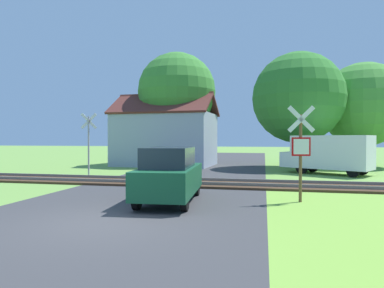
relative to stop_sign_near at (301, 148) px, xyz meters
name	(u,v)px	position (x,y,z in m)	size (l,w,h in m)	color
ground_plane	(102,223)	(-5.05, -3.80, -1.75)	(160.00, 160.00, 0.00)	#6B9942
road_asphalt	(132,207)	(-5.05, -1.80, -1.75)	(7.95, 80.00, 0.01)	#38383A
rail_track	(177,183)	(-5.05, 3.53, -1.69)	(60.00, 2.60, 0.22)	#422D1E
stop_sign_near	(301,148)	(0.00, 0.00, 0.00)	(0.87, 0.20, 3.12)	brown
crossing_sign_far	(89,140)	(-10.39, 5.31, 0.24)	(0.86, 0.21, 3.44)	#9E9EA5
house	(165,138)	(-8.59, 13.79, 0.38)	(7.80, 5.60, 5.55)	#99A3B7
tree_right	(298,98)	(1.15, 13.48, 3.17)	(6.34, 6.34, 8.10)	#513823
tree_far	(363,105)	(5.95, 15.68, 2.80)	(6.14, 6.14, 7.63)	#513823
tree_center	(177,92)	(-7.92, 14.65, 3.99)	(6.12, 6.12, 8.81)	#513823
mail_truck	(328,153)	(2.48, 9.43, -0.51)	(5.17, 4.07, 2.24)	white
parked_car	(170,175)	(-4.14, -0.85, -0.85)	(1.93, 4.11, 1.78)	#144C2D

